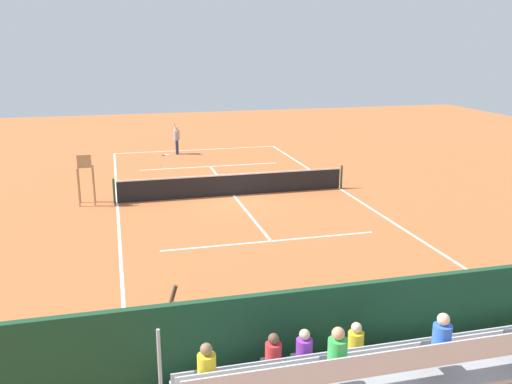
{
  "coord_description": "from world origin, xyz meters",
  "views": [
    {
      "loc": [
        4.96,
        23.3,
        6.6
      ],
      "look_at": [
        0.0,
        4.0,
        1.2
      ],
      "focal_mm": 39.25,
      "sensor_mm": 36.0,
      "label": 1
    }
  ],
  "objects_px": {
    "courtside_bench": "(452,316)",
    "equipment_bag": "(374,345)",
    "tennis_net": "(233,184)",
    "tennis_racket": "(166,155)",
    "tennis_player": "(177,137)",
    "tennis_ball_near": "(160,166)",
    "line_judge": "(175,332)",
    "umpire_chair": "(85,174)",
    "bleacher_stand": "(411,364)"
  },
  "relations": [
    {
      "from": "tennis_player",
      "to": "tennis_net",
      "type": "bearing_deg",
      "value": 97.53
    },
    {
      "from": "tennis_net",
      "to": "equipment_bag",
      "type": "relative_size",
      "value": 11.44
    },
    {
      "from": "umpire_chair",
      "to": "courtside_bench",
      "type": "xyz_separation_m",
      "value": [
        -8.4,
        13.4,
        -0.76
      ]
    },
    {
      "from": "bleacher_stand",
      "to": "line_judge",
      "type": "xyz_separation_m",
      "value": [
        3.99,
        -2.13,
        0.05
      ]
    },
    {
      "from": "courtside_bench",
      "to": "equipment_bag",
      "type": "bearing_deg",
      "value": 3.75
    },
    {
      "from": "bleacher_stand",
      "to": "tennis_ball_near",
      "type": "xyz_separation_m",
      "value": [
        2.58,
        -22.18,
        -0.94
      ]
    },
    {
      "from": "bleacher_stand",
      "to": "equipment_bag",
      "type": "bearing_deg",
      "value": -98.26
    },
    {
      "from": "bleacher_stand",
      "to": "courtside_bench",
      "type": "relative_size",
      "value": 5.03
    },
    {
      "from": "courtside_bench",
      "to": "tennis_racket",
      "type": "height_order",
      "value": "courtside_bench"
    },
    {
      "from": "line_judge",
      "to": "umpire_chair",
      "type": "bearing_deg",
      "value": -80.79
    },
    {
      "from": "tennis_net",
      "to": "line_judge",
      "type": "bearing_deg",
      "value": 73.07
    },
    {
      "from": "courtside_bench",
      "to": "tennis_ball_near",
      "type": "distance_m",
      "value": 20.65
    },
    {
      "from": "bleacher_stand",
      "to": "line_judge",
      "type": "bearing_deg",
      "value": -28.16
    },
    {
      "from": "tennis_net",
      "to": "tennis_racket",
      "type": "distance_m",
      "value": 10.04
    },
    {
      "from": "tennis_net",
      "to": "line_judge",
      "type": "xyz_separation_m",
      "value": [
        4.03,
        13.24,
        0.51
      ]
    },
    {
      "from": "umpire_chair",
      "to": "tennis_racket",
      "type": "bearing_deg",
      "value": -113.5
    },
    {
      "from": "tennis_player",
      "to": "tennis_racket",
      "type": "bearing_deg",
      "value": 12.54
    },
    {
      "from": "tennis_net",
      "to": "tennis_racket",
      "type": "bearing_deg",
      "value": -78.6
    },
    {
      "from": "tennis_racket",
      "to": "tennis_ball_near",
      "type": "bearing_deg",
      "value": 77.99
    },
    {
      "from": "umpire_chair",
      "to": "tennis_racket",
      "type": "distance_m",
      "value": 10.66
    },
    {
      "from": "tennis_net",
      "to": "umpire_chair",
      "type": "bearing_deg",
      "value": -1.15
    },
    {
      "from": "courtside_bench",
      "to": "equipment_bag",
      "type": "xyz_separation_m",
      "value": [
        1.96,
        0.13,
        -0.38
      ]
    },
    {
      "from": "tennis_net",
      "to": "tennis_ball_near",
      "type": "bearing_deg",
      "value": -68.89
    },
    {
      "from": "tennis_net",
      "to": "courtside_bench",
      "type": "bearing_deg",
      "value": 99.43
    },
    {
      "from": "equipment_bag",
      "to": "tennis_racket",
      "type": "height_order",
      "value": "equipment_bag"
    },
    {
      "from": "bleacher_stand",
      "to": "tennis_racket",
      "type": "xyz_separation_m",
      "value": [
        1.94,
        -25.2,
        -0.96
      ]
    },
    {
      "from": "tennis_racket",
      "to": "courtside_bench",
      "type": "bearing_deg",
      "value": 100.27
    },
    {
      "from": "bleacher_stand",
      "to": "umpire_chair",
      "type": "xyz_separation_m",
      "value": [
        6.16,
        -15.5,
        0.34
      ]
    },
    {
      "from": "umpire_chair",
      "to": "equipment_bag",
      "type": "bearing_deg",
      "value": 115.47
    },
    {
      "from": "equipment_bag",
      "to": "tennis_racket",
      "type": "xyz_separation_m",
      "value": [
        2.23,
        -23.23,
        -0.16
      ]
    },
    {
      "from": "line_judge",
      "to": "courtside_bench",
      "type": "bearing_deg",
      "value": 179.74
    },
    {
      "from": "umpire_chair",
      "to": "tennis_racket",
      "type": "xyz_separation_m",
      "value": [
        -4.22,
        -9.7,
        -1.3
      ]
    },
    {
      "from": "courtside_bench",
      "to": "tennis_ball_near",
      "type": "height_order",
      "value": "courtside_bench"
    },
    {
      "from": "tennis_player",
      "to": "equipment_bag",
      "type": "bearing_deg",
      "value": 93.82
    },
    {
      "from": "bleacher_stand",
      "to": "tennis_ball_near",
      "type": "bearing_deg",
      "value": -83.36
    },
    {
      "from": "umpire_chair",
      "to": "equipment_bag",
      "type": "relative_size",
      "value": 2.38
    },
    {
      "from": "tennis_player",
      "to": "tennis_ball_near",
      "type": "xyz_separation_m",
      "value": [
        1.31,
        3.17,
        -0.98
      ]
    },
    {
      "from": "tennis_net",
      "to": "bleacher_stand",
      "type": "bearing_deg",
      "value": 89.84
    },
    {
      "from": "bleacher_stand",
      "to": "courtside_bench",
      "type": "height_order",
      "value": "bleacher_stand"
    },
    {
      "from": "bleacher_stand",
      "to": "tennis_racket",
      "type": "relative_size",
      "value": 17.02
    },
    {
      "from": "equipment_bag",
      "to": "courtside_bench",
      "type": "bearing_deg",
      "value": -176.25
    },
    {
      "from": "courtside_bench",
      "to": "tennis_player",
      "type": "relative_size",
      "value": 0.93
    },
    {
      "from": "tennis_ball_near",
      "to": "line_judge",
      "type": "height_order",
      "value": "line_judge"
    },
    {
      "from": "tennis_net",
      "to": "courtside_bench",
      "type": "xyz_separation_m",
      "value": [
        -2.2,
        13.27,
        0.06
      ]
    },
    {
      "from": "tennis_net",
      "to": "umpire_chair",
      "type": "distance_m",
      "value": 6.25
    },
    {
      "from": "bleacher_stand",
      "to": "tennis_player",
      "type": "bearing_deg",
      "value": -87.12
    },
    {
      "from": "bleacher_stand",
      "to": "tennis_player",
      "type": "relative_size",
      "value": 4.7
    },
    {
      "from": "equipment_bag",
      "to": "tennis_player",
      "type": "distance_m",
      "value": 23.44
    },
    {
      "from": "courtside_bench",
      "to": "tennis_ball_near",
      "type": "relative_size",
      "value": 27.27
    },
    {
      "from": "tennis_net",
      "to": "tennis_racket",
      "type": "height_order",
      "value": "tennis_net"
    }
  ]
}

